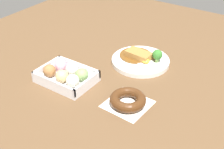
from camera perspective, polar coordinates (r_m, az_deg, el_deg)
ground_plane at (r=1.18m, az=1.11°, el=0.85°), size 1.60×1.60×0.00m
curry_plate at (r=1.22m, az=5.46°, el=2.82°), size 0.23×0.23×0.07m
donut_box at (r=1.11m, az=-8.58°, el=-0.14°), size 0.20×0.15×0.06m
chocolate_ring_donut at (r=1.00m, az=3.00°, el=-4.82°), size 0.14×0.14×0.04m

